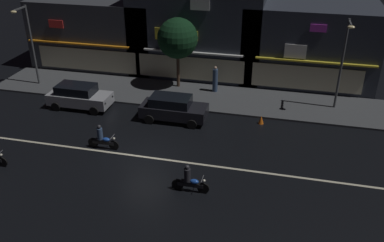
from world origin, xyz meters
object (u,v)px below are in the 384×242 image
pedestrian_on_sidewalk (215,80)px  parked_car_near_kerb (79,96)px  motorcycle_opposite_lane (189,181)px  streetlamp_west (29,39)px  parked_car_trailing (173,108)px  motorcycle_lead (102,139)px  streetlamp_mid (343,57)px  traffic_cone (261,120)px

pedestrian_on_sidewalk → parked_car_near_kerb: 9.86m
parked_car_near_kerb → motorcycle_opposite_lane: parked_car_near_kerb is taller
pedestrian_on_sidewalk → parked_car_near_kerb: (-8.67, -4.68, -0.18)m
motorcycle_opposite_lane → streetlamp_west: bearing=-27.6°
parked_car_near_kerb → parked_car_trailing: (6.84, -0.32, 0.00)m
streetlamp_west → motorcycle_opposite_lane: streetlamp_west is taller
parked_car_trailing → motorcycle_opposite_lane: size_ratio=2.26×
pedestrian_on_sidewalk → motorcycle_lead: (-4.84, -9.41, -0.42)m
parked_car_trailing → motorcycle_lead: size_ratio=2.26×
streetlamp_mid → parked_car_near_kerb: bearing=-168.1°
pedestrian_on_sidewalk → traffic_cone: bearing=-97.3°
motorcycle_opposite_lane → pedestrian_on_sidewalk: bearing=-78.0°
pedestrian_on_sidewalk → motorcycle_lead: bearing=-167.1°
streetlamp_mid → parked_car_near_kerb: size_ratio=1.43×
parked_car_trailing → motorcycle_opposite_lane: (2.86, -7.20, -0.24)m
pedestrian_on_sidewalk → parked_car_near_kerb: bearing=158.4°
parked_car_near_kerb → traffic_cone: (12.50, 0.52, -0.59)m
parked_car_trailing → traffic_cone: bearing=-171.6°
motorcycle_opposite_lane → parked_car_near_kerb: bearing=-30.6°
motorcycle_lead → motorcycle_opposite_lane: (5.87, -2.78, 0.00)m
parked_car_trailing → parked_car_near_kerb: bearing=-2.7°
streetlamp_west → parked_car_trailing: (11.88, -3.04, -2.91)m
parked_car_near_kerb → motorcycle_opposite_lane: 12.28m
pedestrian_on_sidewalk → parked_car_trailing: 5.32m
streetlamp_mid → parked_car_near_kerb: streetlamp_mid is taller
pedestrian_on_sidewalk → traffic_cone: size_ratio=3.58×
pedestrian_on_sidewalk → motorcycle_opposite_lane: pedestrian_on_sidewalk is taller
parked_car_near_kerb → traffic_cone: size_ratio=7.82×
streetlamp_west → parked_car_trailing: streetlamp_west is taller
streetlamp_west → parked_car_near_kerb: (5.04, -2.72, -2.91)m
motorcycle_lead → motorcycle_opposite_lane: bearing=-31.5°
streetlamp_west → streetlamp_mid: (22.27, 0.92, 0.05)m
parked_car_trailing → traffic_cone: 5.75m
streetlamp_west → motorcycle_lead: bearing=-40.1°
streetlamp_mid → motorcycle_opposite_lane: size_ratio=3.23×
pedestrian_on_sidewalk → traffic_cone: pedestrian_on_sidewalk is taller
streetlamp_mid → motorcycle_opposite_lane: bearing=-124.0°
streetlamp_mid → motorcycle_opposite_lane: (-7.53, -11.16, -3.19)m
streetlamp_west → motorcycle_lead: (8.87, -7.46, -3.15)m
streetlamp_west → parked_car_trailing: 12.60m
motorcycle_lead → pedestrian_on_sidewalk: bearing=56.6°
pedestrian_on_sidewalk → motorcycle_lead: 10.59m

